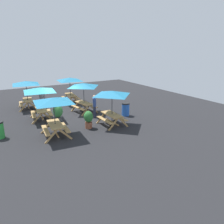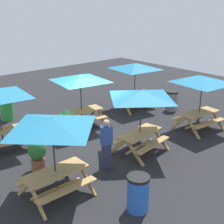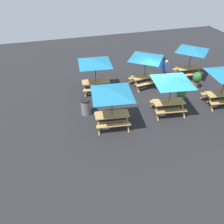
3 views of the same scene
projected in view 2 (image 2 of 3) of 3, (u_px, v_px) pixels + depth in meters
The scene contains 12 objects.
ground_plane at pixel (102, 138), 12.32m from camera, with size 27.10×27.10×0.00m, color #232326.
picnic_table_0 at pixel (135, 69), 15.15m from camera, with size 2.81×2.81×2.34m.
picnic_table_1 at pixel (52, 129), 8.00m from camera, with size 2.02×2.02×2.34m.
picnic_table_2 at pixel (202, 83), 12.53m from camera, with size 2.82×2.82×2.34m.
picnic_table_3 at pixel (141, 99), 10.53m from camera, with size 2.27×2.27×2.34m.
picnic_table_5 at pixel (80, 82), 12.81m from camera, with size 2.80×2.80×2.34m.
trash_bin_gray at pixel (172, 101), 15.34m from camera, with size 0.59×0.59×0.98m.
trash_bin_blue at pixel (138, 193), 7.90m from camera, with size 0.59×0.59×0.98m.
trash_bin_green at pixel (7, 110), 14.06m from camera, with size 0.59×0.59×0.98m.
potted_plant_0 at pixel (66, 123), 11.88m from camera, with size 0.66×0.66×1.25m.
potted_plant_1 at pixel (37, 153), 9.74m from camera, with size 0.58×0.58×1.12m.
person_standing at pixel (106, 143), 9.81m from camera, with size 0.42×0.35×1.67m.
Camera 2 is at (-7.15, -8.74, 5.06)m, focal length 50.00 mm.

